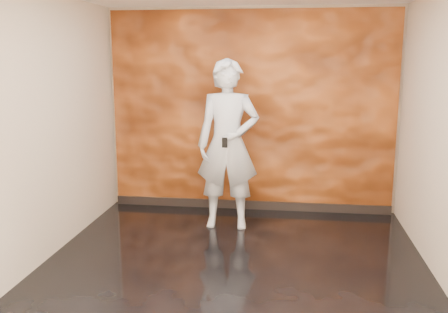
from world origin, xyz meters
The scene contains 5 objects.
room centered at (0.00, 0.00, 1.40)m, with size 4.02×4.02×2.81m.
feature_wall centered at (0.00, 1.96, 1.38)m, with size 3.90×0.06×2.75m, color #C76020.
baseboard centered at (0.00, 1.92, 0.06)m, with size 3.90×0.04×0.12m, color black.
man centered at (-0.22, 1.18, 1.06)m, with size 0.77×0.51×2.11m, color #9297A0.
phone centered at (-0.22, 0.88, 1.13)m, with size 0.07×0.01×0.12m, color black.
Camera 1 is at (0.56, -4.89, 2.14)m, focal length 40.00 mm.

